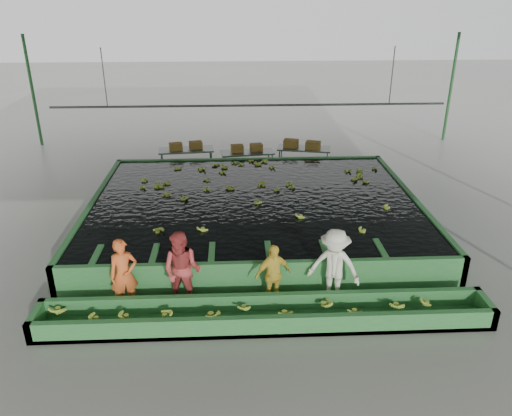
{
  "coord_description": "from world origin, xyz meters",
  "views": [
    {
      "loc": [
        -0.62,
        -12.64,
        6.8
      ],
      "look_at": [
        0.0,
        0.5,
        1.0
      ],
      "focal_mm": 35.0,
      "sensor_mm": 36.0,
      "label": 1
    }
  ],
  "objects_px": {
    "sorting_trough": "(265,314)",
    "worker_d": "(334,267)",
    "worker_a": "(124,275)",
    "worker_b": "(182,270)",
    "packing_table_left": "(187,161)",
    "box_stack_right": "(302,148)",
    "worker_c": "(273,275)",
    "box_stack_mid": "(247,151)",
    "flotation_tank": "(254,211)",
    "packing_table_right": "(304,159)",
    "box_stack_left": "(186,149)",
    "packing_table_mid": "(247,163)"
  },
  "relations": [
    {
      "from": "sorting_trough",
      "to": "worker_d",
      "type": "xyz_separation_m",
      "value": [
        1.64,
        0.8,
        0.69
      ]
    },
    {
      "from": "worker_a",
      "to": "worker_d",
      "type": "height_order",
      "value": "worker_d"
    },
    {
      "from": "worker_b",
      "to": "packing_table_left",
      "type": "distance_m",
      "value": 9.31
    },
    {
      "from": "worker_a",
      "to": "packing_table_left",
      "type": "xyz_separation_m",
      "value": [
        0.66,
        9.27,
        -0.38
      ]
    },
    {
      "from": "worker_a",
      "to": "box_stack_right",
      "type": "bearing_deg",
      "value": 39.34
    },
    {
      "from": "worker_b",
      "to": "worker_c",
      "type": "distance_m",
      "value": 2.07
    },
    {
      "from": "worker_b",
      "to": "packing_table_left",
      "type": "relative_size",
      "value": 0.88
    },
    {
      "from": "sorting_trough",
      "to": "worker_b",
      "type": "distance_m",
      "value": 2.12
    },
    {
      "from": "worker_a",
      "to": "worker_b",
      "type": "height_order",
      "value": "worker_b"
    },
    {
      "from": "sorting_trough",
      "to": "box_stack_mid",
      "type": "distance_m",
      "value": 9.86
    },
    {
      "from": "worker_d",
      "to": "packing_table_left",
      "type": "xyz_separation_m",
      "value": [
        -4.13,
        9.27,
        -0.45
      ]
    },
    {
      "from": "sorting_trough",
      "to": "worker_b",
      "type": "bearing_deg",
      "value": 156.42
    },
    {
      "from": "flotation_tank",
      "to": "worker_a",
      "type": "height_order",
      "value": "worker_a"
    },
    {
      "from": "flotation_tank",
      "to": "box_stack_mid",
      "type": "height_order",
      "value": "box_stack_mid"
    },
    {
      "from": "worker_d",
      "to": "box_stack_mid",
      "type": "xyz_separation_m",
      "value": [
        -1.73,
        9.03,
        -0.0
      ]
    },
    {
      "from": "worker_a",
      "to": "box_stack_right",
      "type": "relative_size",
      "value": 1.19
    },
    {
      "from": "flotation_tank",
      "to": "box_stack_right",
      "type": "relative_size",
      "value": 6.87
    },
    {
      "from": "sorting_trough",
      "to": "worker_b",
      "type": "xyz_separation_m",
      "value": [
        -1.83,
        0.8,
        0.69
      ]
    },
    {
      "from": "worker_d",
      "to": "packing_table_right",
      "type": "bearing_deg",
      "value": 109.13
    },
    {
      "from": "packing_table_left",
      "to": "worker_a",
      "type": "bearing_deg",
      "value": -94.07
    },
    {
      "from": "box_stack_mid",
      "to": "worker_b",
      "type": "bearing_deg",
      "value": -100.91
    },
    {
      "from": "box_stack_right",
      "to": "worker_a",
      "type": "bearing_deg",
      "value": -119.7
    },
    {
      "from": "worker_d",
      "to": "worker_b",
      "type": "bearing_deg",
      "value": -157.35
    },
    {
      "from": "worker_c",
      "to": "packing_table_left",
      "type": "bearing_deg",
      "value": 84.6
    },
    {
      "from": "flotation_tank",
      "to": "worker_b",
      "type": "xyz_separation_m",
      "value": [
        -1.83,
        -4.3,
        0.49
      ]
    },
    {
      "from": "worker_d",
      "to": "box_stack_left",
      "type": "distance_m",
      "value": 10.14
    },
    {
      "from": "worker_a",
      "to": "box_stack_left",
      "type": "relative_size",
      "value": 1.35
    },
    {
      "from": "worker_c",
      "to": "box_stack_mid",
      "type": "bearing_deg",
      "value": 70.27
    },
    {
      "from": "worker_c",
      "to": "box_stack_mid",
      "type": "height_order",
      "value": "worker_c"
    },
    {
      "from": "packing_table_left",
      "to": "packing_table_mid",
      "type": "bearing_deg",
      "value": -7.9
    },
    {
      "from": "flotation_tank",
      "to": "box_stack_mid",
      "type": "bearing_deg",
      "value": 91.11
    },
    {
      "from": "packing_table_left",
      "to": "box_stack_right",
      "type": "height_order",
      "value": "box_stack_right"
    },
    {
      "from": "worker_a",
      "to": "box_stack_left",
      "type": "xyz_separation_m",
      "value": [
        0.66,
        9.26,
        0.11
      ]
    },
    {
      "from": "sorting_trough",
      "to": "box_stack_right",
      "type": "bearing_deg",
      "value": 78.1
    },
    {
      "from": "packing_table_right",
      "to": "box_stack_mid",
      "type": "relative_size",
      "value": 1.7
    },
    {
      "from": "sorting_trough",
      "to": "worker_d",
      "type": "height_order",
      "value": "worker_d"
    },
    {
      "from": "worker_d",
      "to": "box_stack_mid",
      "type": "distance_m",
      "value": 9.2
    },
    {
      "from": "worker_a",
      "to": "packing_table_left",
      "type": "relative_size",
      "value": 0.81
    },
    {
      "from": "packing_table_right",
      "to": "box_stack_mid",
      "type": "xyz_separation_m",
      "value": [
        -2.31,
        -0.27,
        0.46
      ]
    },
    {
      "from": "flotation_tank",
      "to": "box_stack_left",
      "type": "height_order",
      "value": "box_stack_left"
    },
    {
      "from": "packing_table_left",
      "to": "box_stack_left",
      "type": "bearing_deg",
      "value": -93.3
    },
    {
      "from": "worker_a",
      "to": "packing_table_left",
      "type": "distance_m",
      "value": 9.3
    },
    {
      "from": "sorting_trough",
      "to": "packing_table_right",
      "type": "distance_m",
      "value": 10.35
    },
    {
      "from": "worker_a",
      "to": "packing_table_left",
      "type": "height_order",
      "value": "worker_a"
    },
    {
      "from": "sorting_trough",
      "to": "worker_b",
      "type": "relative_size",
      "value": 5.31
    },
    {
      "from": "flotation_tank",
      "to": "box_stack_right",
      "type": "bearing_deg",
      "value": 66.82
    },
    {
      "from": "packing_table_mid",
      "to": "packing_table_right",
      "type": "height_order",
      "value": "packing_table_right"
    },
    {
      "from": "sorting_trough",
      "to": "box_stack_mid",
      "type": "xyz_separation_m",
      "value": [
        -0.09,
        9.83,
        0.69
      ]
    },
    {
      "from": "worker_b",
      "to": "packing_table_right",
      "type": "xyz_separation_m",
      "value": [
        4.05,
        9.31,
        -0.46
      ]
    },
    {
      "from": "worker_d",
      "to": "box_stack_right",
      "type": "relative_size",
      "value": 1.29
    }
  ]
}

